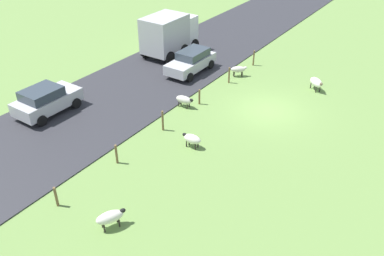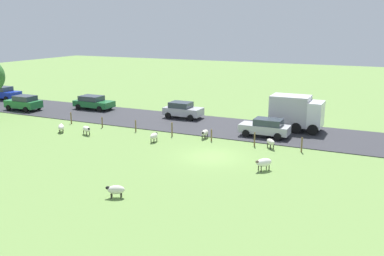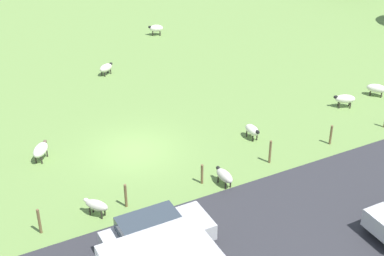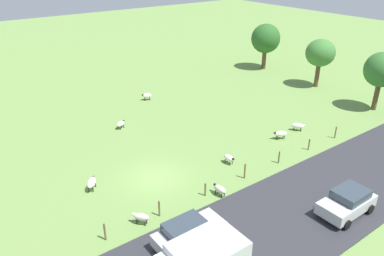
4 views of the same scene
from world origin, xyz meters
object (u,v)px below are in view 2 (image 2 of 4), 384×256
object	(u,v)px
car_1	(266,127)
car_3	(93,102)
sheep_1	(264,163)
sheep_0	(205,133)
car_0	(183,110)
sheep_7	(61,127)
car_4	(3,93)
sheep_2	(86,129)
sheep_5	(116,190)
car_2	(24,103)
truck_0	(296,112)
sheep_6	(271,142)
sheep_3	(154,136)

from	to	relation	value
car_1	car_3	distance (m)	21.63
car_1	sheep_1	bearing A→B (deg)	-164.97
sheep_0	car_0	size ratio (longest dim) A/B	0.31
sheep_7	car_1	distance (m)	18.40
car_4	car_1	bearing A→B (deg)	-96.16
sheep_0	sheep_1	bearing A→B (deg)	-130.80
sheep_2	sheep_5	distance (m)	15.01
sheep_1	sheep_0	bearing A→B (deg)	49.20
car_1	car_2	bearing A→B (deg)	90.49
sheep_2	sheep_0	bearing A→B (deg)	-71.28
sheep_2	sheep_5	size ratio (longest dim) A/B	1.12
sheep_2	truck_0	world-z (taller)	truck_0
sheep_0	sheep_2	distance (m)	10.56
car_0	car_4	distance (m)	26.16
car_0	car_1	size ratio (longest dim) A/B	0.92
sheep_1	car_4	xyz separation A→B (m)	(12.49, 38.38, 0.35)
sheep_5	car_1	bearing A→B (deg)	-13.52
car_2	truck_0	bearing A→B (deg)	-83.07
sheep_6	car_1	world-z (taller)	car_1
car_3	car_0	bearing A→B (deg)	-89.14
sheep_0	car_4	xyz separation A→B (m)	(6.53, 31.46, 0.43)
car_1	car_4	xyz separation A→B (m)	(3.89, 36.07, 0.04)
sheep_5	sheep_2	bearing A→B (deg)	44.98
sheep_5	car_3	xyz separation A→B (m)	(20.23, 17.33, 0.39)
sheep_5	truck_0	world-z (taller)	truck_0
sheep_5	truck_0	bearing A→B (deg)	-16.32
car_1	sheep_2	bearing A→B (deg)	112.41
sheep_0	car_3	world-z (taller)	car_3
car_4	car_2	bearing A→B (deg)	-117.56
car_1	car_3	world-z (taller)	car_1
sheep_3	truck_0	bearing A→B (deg)	-47.85
car_0	car_4	size ratio (longest dim) A/B	0.88
sheep_0	sheep_6	size ratio (longest dim) A/B	1.10
sheep_1	car_2	xyz separation A→B (m)	(8.36, 30.45, 0.35)
sheep_3	car_0	bearing A→B (deg)	11.74
sheep_0	car_4	distance (m)	32.13
truck_0	car_4	distance (m)	37.95
sheep_3	car_1	xyz separation A→B (m)	(5.51, -7.98, 0.37)
sheep_2	car_3	xyz separation A→B (m)	(9.61, 6.72, 0.33)
sheep_0	sheep_7	xyz separation A→B (m)	(-3.63, 12.70, -0.01)
car_2	sheep_1	bearing A→B (deg)	-105.35
car_1	car_2	distance (m)	28.14
sheep_2	car_3	world-z (taller)	car_3
sheep_1	sheep_3	distance (m)	10.74
sheep_2	car_4	size ratio (longest dim) A/B	0.28
sheep_1	sheep_3	size ratio (longest dim) A/B	1.13
sheep_2	sheep_6	distance (m)	16.19
sheep_6	car_0	size ratio (longest dim) A/B	0.28
car_4	sheep_6	bearing A→B (deg)	-100.76
sheep_2	car_4	xyz separation A→B (m)	(9.92, 21.46, 0.39)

